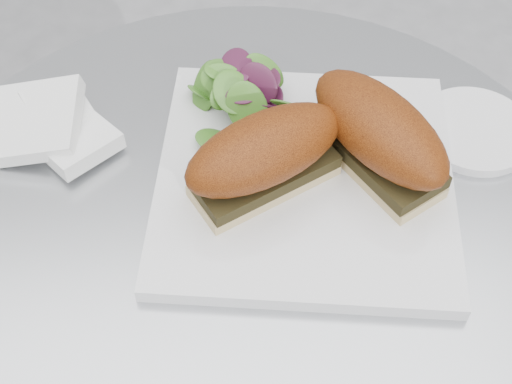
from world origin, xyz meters
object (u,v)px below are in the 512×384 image
saucer (475,130)px  plate (305,178)px  sandwich_left (265,155)px  sandwich_right (378,134)px

saucer → plate: bearing=-164.8°
plate → sandwich_left: 0.07m
plate → saucer: plate is taller
sandwich_left → saucer: sandwich_left is taller
sandwich_right → sandwich_left: bearing=-110.5°
plate → sandwich_left: bearing=-166.0°
plate → sandwich_left: (-0.04, -0.01, 0.05)m
sandwich_left → saucer: bearing=-11.6°
plate → saucer: (0.19, 0.05, -0.00)m
sandwich_left → saucer: 0.24m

